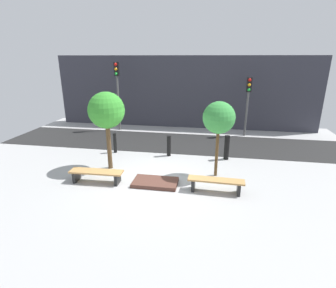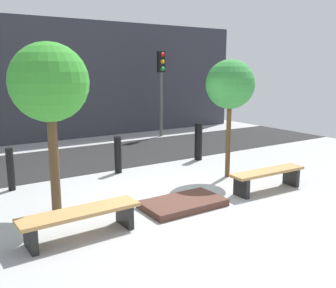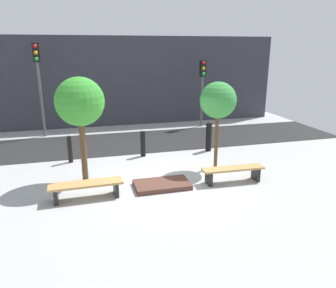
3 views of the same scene
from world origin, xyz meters
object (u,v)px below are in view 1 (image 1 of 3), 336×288
at_px(traffic_light_west, 117,84).
at_px(bollard_center, 227,148).
at_px(tree_behind_right_bench, 219,118).
at_px(bollard_far_left, 115,143).
at_px(bench_left, 97,174).
at_px(planter_bed, 155,182).
at_px(tree_behind_left_bench, 106,111).
at_px(bollard_left, 169,146).
at_px(traffic_light_mid_west, 248,96).
at_px(bench_right, 216,183).

bearing_deg(traffic_light_west, bollard_center, -31.88).
distance_m(tree_behind_right_bench, traffic_light_west, 8.17).
height_order(tree_behind_right_bench, bollard_far_left, tree_behind_right_bench).
height_order(bench_left, planter_bed, bench_left).
bearing_deg(planter_bed, bollard_far_left, 131.79).
relative_size(tree_behind_left_bench, bollard_left, 3.30).
xyz_separation_m(tree_behind_left_bench, traffic_light_mid_west, (5.84, 5.69, -0.08)).
height_order(bench_right, tree_behind_right_bench, tree_behind_right_bench).
xyz_separation_m(bench_right, tree_behind_right_bench, (0.00, 1.29, 1.90)).
xyz_separation_m(planter_bed, traffic_light_west, (-3.74, 6.78, 2.69)).
distance_m(bollard_left, bollard_center, 2.56).
bearing_deg(bench_left, planter_bed, 3.67).
bearing_deg(bollard_left, tree_behind_right_bench, -40.09).
bearing_deg(tree_behind_right_bench, bollard_left, 139.91).
bearing_deg(bollard_far_left, tree_behind_right_bench, -20.79).
height_order(bollard_center, traffic_light_west, traffic_light_west).
bearing_deg(bench_left, traffic_light_mid_west, 48.31).
relative_size(bench_left, tree_behind_left_bench, 0.62).
bearing_deg(traffic_light_mid_west, bollard_far_left, -148.13).
height_order(tree_behind_right_bench, traffic_light_mid_west, traffic_light_mid_west).
distance_m(planter_bed, bollard_far_left, 3.86).
height_order(bench_right, bollard_left, bollard_left).
xyz_separation_m(bench_right, traffic_light_mid_west, (1.64, 6.98, 1.93)).
bearing_deg(traffic_light_mid_west, bench_left, -129.93).
height_order(bench_right, bollard_center, bollard_center).
bearing_deg(bench_right, bollard_center, 83.29).
height_order(bench_left, tree_behind_right_bench, tree_behind_right_bench).
bearing_deg(traffic_light_west, tree_behind_left_bench, -73.96).
bearing_deg(bollard_center, traffic_light_west, 148.12).
xyz_separation_m(tree_behind_right_bench, bollard_far_left, (-4.66, 1.77, -1.76)).
height_order(bollard_left, traffic_light_mid_west, traffic_light_mid_west).
bearing_deg(bench_left, bollard_left, 53.77).
height_order(planter_bed, traffic_light_mid_west, traffic_light_mid_west).
relative_size(bench_left, bollard_center, 1.78).
bearing_deg(bollard_left, tree_behind_left_bench, -139.91).
relative_size(bench_right, tree_behind_left_bench, 0.61).
relative_size(planter_bed, tree_behind_right_bench, 0.56).
bearing_deg(bollard_center, bench_right, -98.47).
height_order(planter_bed, tree_behind_right_bench, tree_behind_right_bench).
xyz_separation_m(bench_right, bollard_far_left, (-4.66, 3.07, 0.14)).
xyz_separation_m(bench_right, planter_bed, (-2.10, 0.20, -0.27)).
relative_size(tree_behind_right_bench, traffic_light_mid_west, 0.87).
xyz_separation_m(bench_left, bollard_center, (4.66, 3.07, 0.22)).
distance_m(bollard_center, traffic_light_mid_west, 4.44).
xyz_separation_m(bench_left, traffic_light_mid_west, (5.84, 6.98, 1.94)).
bearing_deg(tree_behind_right_bench, bollard_far_left, 159.21).
xyz_separation_m(bollard_far_left, bollard_left, (2.56, 0.00, -0.00)).
bearing_deg(tree_behind_left_bench, planter_bed, -27.47).
xyz_separation_m(planter_bed, tree_behind_left_bench, (-2.10, 1.09, 2.28)).
height_order(bench_left, tree_behind_left_bench, tree_behind_left_bench).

